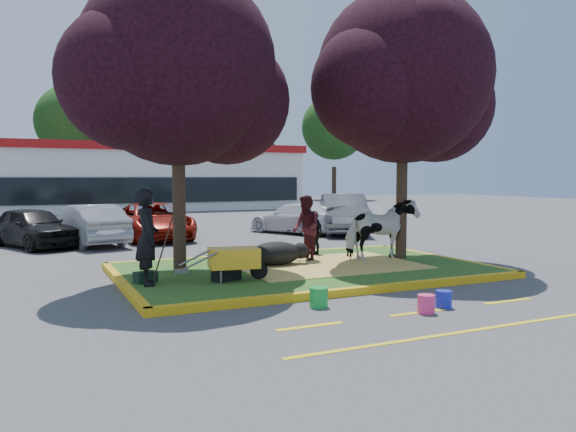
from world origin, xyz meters
name	(u,v)px	position (x,y,z in m)	size (l,w,h in m)	color
ground	(303,273)	(0.00, 0.00, 0.00)	(90.00, 90.00, 0.00)	#424244
median_island	(303,270)	(0.00, 0.00, 0.07)	(8.00, 5.00, 0.15)	#24541A
curb_near	(364,290)	(0.00, -2.58, 0.07)	(8.30, 0.16, 0.15)	gold
curb_far	(261,256)	(0.00, 2.58, 0.07)	(8.30, 0.16, 0.15)	gold
curb_left	(122,284)	(-4.08, 0.00, 0.07)	(0.16, 5.30, 0.15)	gold
curb_right	(442,259)	(4.08, 0.00, 0.07)	(0.16, 5.30, 0.15)	gold
straw_bedding	(326,265)	(0.60, 0.00, 0.15)	(4.20, 3.00, 0.01)	#EAD460
tree_purple_left	(179,76)	(-2.78, 0.38, 4.36)	(5.06, 4.20, 6.51)	black
tree_purple_right	(404,84)	(2.92, 0.18, 4.56)	(5.30, 4.40, 6.82)	black
fire_lane_stripe_a	(310,326)	(-2.00, -4.20, 0.00)	(1.10, 0.12, 0.01)	yellow
fire_lane_stripe_b	(418,313)	(0.00, -4.20, 0.00)	(1.10, 0.12, 0.01)	yellow
fire_lane_stripe_c	(508,301)	(2.00, -4.20, 0.00)	(1.10, 0.12, 0.01)	yellow
fire_lane_long	(471,331)	(0.00, -5.40, 0.00)	(6.00, 0.10, 0.01)	yellow
retail_building	(148,177)	(2.00, 27.98, 2.25)	(20.40, 8.40, 4.40)	silver
treeline	(115,111)	(1.23, 37.61, 7.73)	(46.58, 7.80, 14.63)	black
cow	(381,229)	(2.24, 0.12, 0.92)	(0.83, 1.82, 1.54)	white
calf	(275,254)	(-0.51, 0.45, 0.43)	(1.30, 0.74, 0.56)	black
handler	(147,237)	(-3.70, -0.68, 1.08)	(0.68, 0.44, 1.85)	black
visitor_a	(306,228)	(0.50, 0.86, 0.96)	(0.79, 0.62, 1.63)	#43131A
visitor_b	(315,232)	(1.24, 1.80, 0.74)	(0.69, 0.29, 1.17)	black
wheelbarrow	(234,258)	(-2.05, -1.02, 0.61)	(1.77, 0.74, 0.67)	black
gear_bag_dark	(226,274)	(-2.18, -0.89, 0.29)	(0.55, 0.30, 0.28)	black
gear_bag_green	(145,277)	(-3.70, -0.43, 0.26)	(0.42, 0.26, 0.22)	black
bucket_green	(319,297)	(-1.29, -3.15, 0.17)	(0.32, 0.32, 0.34)	green
bucket_pink	(426,304)	(0.09, -4.28, 0.15)	(0.29, 0.29, 0.31)	#EA3475
bucket_blue	(444,299)	(0.62, -4.10, 0.15)	(0.27, 0.27, 0.29)	#1725BF
car_black	(33,227)	(-5.61, 7.89, 0.64)	(1.52, 3.78, 1.29)	black
car_silver	(89,225)	(-3.93, 7.84, 0.66)	(1.40, 4.02, 1.33)	#97999E
car_red	(152,221)	(-1.71, 8.67, 0.65)	(2.16, 4.70, 1.30)	maroon
car_white	(296,218)	(3.89, 8.39, 0.60)	(1.68, 4.13, 1.20)	white
car_grey	(344,214)	(5.60, 7.59, 0.78)	(1.64, 4.71, 1.55)	#585B5F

